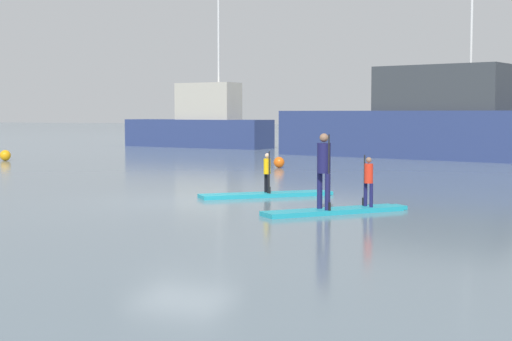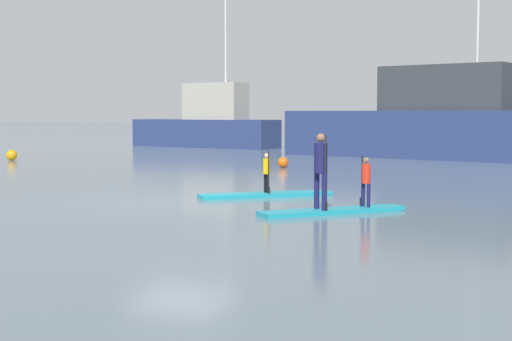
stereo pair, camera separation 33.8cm
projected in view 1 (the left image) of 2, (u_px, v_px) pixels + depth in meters
ground_plane at (182, 202)px, 19.04m from camera, size 240.00×240.00×0.00m
paddleboard_near at (267, 195)px, 20.20m from camera, size 3.05×2.80×0.10m
paddler_child_solo at (267, 171)px, 20.15m from camera, size 0.29×0.31×1.09m
paddleboard_far at (336, 211)px, 16.88m from camera, size 2.71×2.90×0.10m
paddler_adult at (324, 166)px, 16.67m from camera, size 0.43×0.41×1.64m
paddler_child_front at (368, 179)px, 17.19m from camera, size 0.32×0.31×1.15m
fishing_boat_white_large at (422, 122)px, 37.76m from camera, size 14.05×7.39×13.21m
fishing_boat_green_midground at (200, 124)px, 48.79m from camera, size 10.24×3.89×10.18m
mooring_buoy_near at (5, 155)px, 35.19m from camera, size 0.49×0.49×0.49m
mooring_buoy_mid at (279, 162)px, 30.75m from camera, size 0.43×0.43×0.43m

